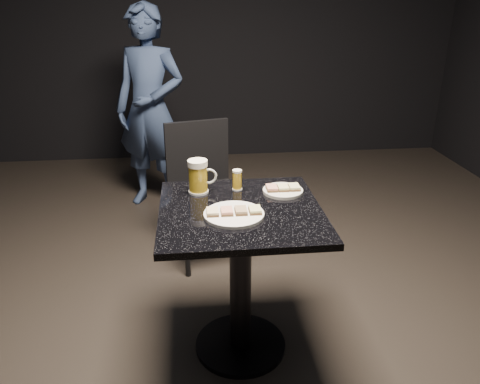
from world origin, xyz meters
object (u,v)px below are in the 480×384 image
at_px(patron, 150,110).
at_px(chair, 203,183).
at_px(table, 240,257).
at_px(beer_tumbler, 237,180).
at_px(plate_large, 234,214).
at_px(beer_mug, 199,176).
at_px(plate_small, 283,191).

distance_m(patron, chair, 0.98).
bearing_deg(patron, table, -51.37).
height_order(table, beer_tumbler, beer_tumbler).
xyz_separation_m(plate_large, beer_mug, (-0.14, 0.27, 0.07)).
bearing_deg(table, beer_tumbler, 88.01).
height_order(plate_small, chair, chair).
bearing_deg(table, patron, 105.75).
xyz_separation_m(table, beer_mug, (-0.17, 0.20, 0.32)).
xyz_separation_m(plate_small, beer_mug, (-0.39, 0.04, 0.07)).
xyz_separation_m(plate_large, table, (0.03, 0.07, -0.25)).
xyz_separation_m(table, chair, (-0.14, 0.94, -0.01)).
relative_size(plate_small, beer_tumbler, 1.92).
bearing_deg(plate_small, plate_large, -137.67).
bearing_deg(chair, table, -81.57).
bearing_deg(chair, patron, 113.15).
distance_m(plate_large, table, 0.26).
distance_m(beer_tumbler, chair, 0.79).
xyz_separation_m(patron, table, (0.51, -1.80, -0.27)).
bearing_deg(patron, chair, -43.97).
height_order(beer_tumbler, chair, chair).
bearing_deg(beer_mug, plate_small, -5.93).
height_order(beer_mug, beer_tumbler, beer_mug).
bearing_deg(plate_large, beer_mug, 117.07).
xyz_separation_m(plate_small, chair, (-0.36, 0.78, -0.26)).
relative_size(patron, chair, 1.79).
distance_m(plate_small, chair, 0.89).
bearing_deg(patron, plate_large, -52.92).
bearing_deg(plate_large, chair, 95.90).
relative_size(plate_large, beer_tumbler, 2.59).
bearing_deg(beer_mug, table, -49.38).
distance_m(plate_large, patron, 1.93).
xyz_separation_m(plate_small, table, (-0.22, -0.16, -0.25)).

